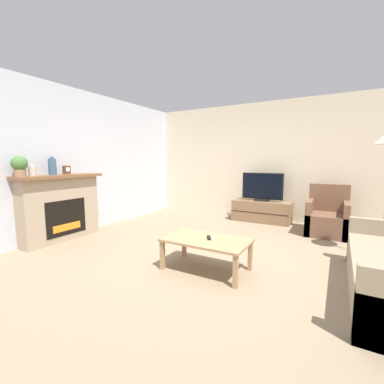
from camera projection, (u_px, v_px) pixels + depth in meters
name	position (u px, v px, depth m)	size (l,w,h in m)	color
ground_plane	(217.00, 258.00, 3.63)	(24.00, 24.00, 0.00)	#89755B
wall_back	(269.00, 162.00, 5.90)	(12.00, 0.06, 2.70)	beige
wall_left	(79.00, 162.00, 4.90)	(0.06, 12.00, 2.70)	silver
fireplace	(60.00, 207.00, 4.42)	(0.42, 1.44, 1.14)	tan
mantel_vase_left	(32.00, 171.00, 3.96)	(0.11, 0.11, 0.19)	beige
mantel_vase_centre_left	(52.00, 166.00, 4.23)	(0.12, 0.12, 0.31)	#385670
mantel_clock	(67.00, 170.00, 4.46)	(0.08, 0.11, 0.15)	brown
potted_plant	(19.00, 165.00, 3.80)	(0.23, 0.23, 0.31)	#936B4C
tv_stand	(261.00, 211.00, 5.81)	(1.27, 0.47, 0.47)	brown
tv	(262.00, 188.00, 5.74)	(0.91, 0.18, 0.63)	black
armchair	(327.00, 219.00, 4.80)	(0.70, 0.76, 0.93)	brown
coffee_table	(206.00, 243.00, 3.22)	(1.06, 0.61, 0.40)	#A37F56
remote	(209.00, 238.00, 3.23)	(0.11, 0.15, 0.02)	black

